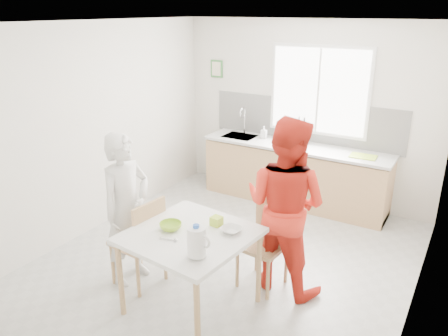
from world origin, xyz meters
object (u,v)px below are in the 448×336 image
at_px(wine_bottle_b, 303,133).
at_px(bowl_white, 231,230).
at_px(dining_table, 190,241).
at_px(chair_far, 266,238).
at_px(bowl_green, 171,226).
at_px(person_white, 127,209).
at_px(person_red, 285,206).
at_px(milk_jug, 197,241).
at_px(chair_left, 142,239).
at_px(wine_bottle_a, 298,132).

bearing_deg(wine_bottle_b, bowl_white, -81.97).
height_order(dining_table, wine_bottle_b, wine_bottle_b).
distance_m(chair_far, bowl_green, 1.09).
bearing_deg(person_white, person_red, -57.53).
bearing_deg(milk_jug, dining_table, 139.24).
xyz_separation_m(person_white, milk_jug, (1.17, -0.40, 0.16)).
relative_size(person_red, bowl_green, 8.71).
bearing_deg(dining_table, person_red, 53.94).
height_order(chair_left, bowl_white, chair_left).
distance_m(chair_far, wine_bottle_b, 2.43).
distance_m(chair_far, person_white, 1.51).
relative_size(dining_table, bowl_white, 6.05).
bearing_deg(wine_bottle_b, person_red, -73.12).
relative_size(dining_table, chair_far, 1.24).
height_order(chair_left, wine_bottle_a, wine_bottle_a).
relative_size(person_white, wine_bottle_b, 5.56).
xyz_separation_m(chair_left, person_white, (-0.20, 0.02, 0.28)).
distance_m(dining_table, chair_far, 0.92).
distance_m(dining_table, wine_bottle_b, 3.11).
bearing_deg(bowl_white, wine_bottle_a, 99.55).
bearing_deg(dining_table, bowl_white, 34.00).
xyz_separation_m(person_white, person_red, (1.48, 0.74, 0.10)).
bearing_deg(wine_bottle_a, bowl_white, -80.45).
xyz_separation_m(person_white, wine_bottle_b, (0.79, 3.01, 0.24)).
relative_size(chair_left, milk_jug, 3.50).
xyz_separation_m(dining_table, person_white, (-0.87, 0.09, 0.08)).
height_order(milk_jug, wine_bottle_a, wine_bottle_a).
relative_size(person_white, milk_jug, 5.83).
xyz_separation_m(chair_far, person_white, (-1.30, -0.69, 0.30)).
bearing_deg(person_red, chair_left, 36.68).
xyz_separation_m(wine_bottle_a, wine_bottle_b, (0.07, 0.02, -0.01)).
distance_m(milk_jug, wine_bottle_a, 3.41).
distance_m(chair_far, person_red, 0.44).
bearing_deg(dining_table, wine_bottle_b, 91.52).
height_order(chair_left, person_white, person_white).
relative_size(chair_left, bowl_green, 4.66).
height_order(dining_table, bowl_green, bowl_green).
distance_m(wine_bottle_a, wine_bottle_b, 0.08).
height_order(dining_table, wine_bottle_a, wine_bottle_a).
height_order(chair_far, person_white, person_white).
bearing_deg(chair_far, chair_left, -141.22).
bearing_deg(wine_bottle_a, person_red, -71.23).
bearing_deg(dining_table, wine_bottle_a, 92.91).
height_order(bowl_green, bowl_white, bowl_green).
distance_m(chair_far, wine_bottle_a, 2.42).
bearing_deg(wine_bottle_b, dining_table, -88.48).
height_order(person_white, wine_bottle_a, person_white).
relative_size(bowl_green, milk_jug, 0.75).
bearing_deg(person_white, milk_jug, -103.10).
bearing_deg(bowl_white, dining_table, -146.00).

